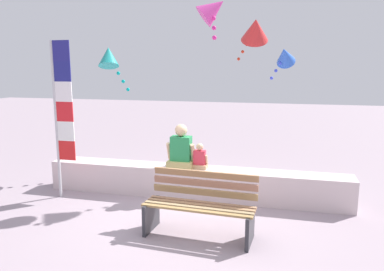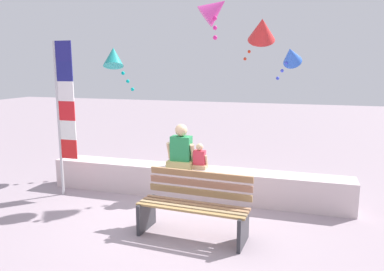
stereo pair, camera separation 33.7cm
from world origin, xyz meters
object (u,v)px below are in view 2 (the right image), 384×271
flag_banner (63,109)px  kite_teal (114,57)px  kite_magenta (215,9)px  person_child (200,159)px  park_bench (195,207)px  kite_red (262,30)px  person_adult (181,150)px  kite_blue (291,56)px

flag_banner → kite_teal: kite_teal is taller
flag_banner → kite_magenta: bearing=26.4°
flag_banner → person_child: bearing=13.8°
park_bench → person_child: 1.58m
kite_red → kite_magenta: size_ratio=1.32×
park_bench → person_adult: size_ratio=2.00×
kite_red → kite_blue: (0.76, -0.48, -0.66)m
kite_red → kite_magenta: 2.79m
kite_blue → park_bench: bearing=-103.4°
park_bench → kite_magenta: 3.72m
kite_red → person_adult: bearing=-106.4°
person_adult → person_child: person_adult is taller
person_adult → kite_red: bearing=73.6°
kite_blue → kite_red: bearing=147.9°
person_adult → kite_blue: bearing=58.8°
park_bench → kite_red: 5.69m
kite_magenta → kite_teal: kite_magenta is taller
kite_blue → kite_teal: size_ratio=0.86×
kite_red → kite_teal: bearing=-143.6°
person_adult → kite_blue: size_ratio=0.90×
person_adult → kite_red: (1.00, 3.38, 2.44)m
flag_banner → kite_teal: (0.08, 1.78, 0.96)m
park_bench → flag_banner: 3.16m
flag_banner → park_bench: bearing=-18.3°
kite_red → kite_magenta: (-0.55, -2.73, 0.13)m
kite_blue → kite_teal: kite_blue is taller
park_bench → person_adult: bearing=115.1°
kite_teal → kite_magenta: bearing=-12.6°
park_bench → person_child: size_ratio=3.46×
kite_blue → person_adult: bearing=-121.2°
kite_magenta → person_adult: bearing=-124.6°
person_adult → flag_banner: 2.27m
flag_banner → kite_magenta: size_ratio=3.14×
flag_banner → kite_red: size_ratio=2.38×
kite_red → kite_teal: (-2.97, -2.19, -0.71)m
person_child → kite_teal: 3.21m
flag_banner → kite_teal: bearing=87.4°
person_adult → kite_blue: (1.76, 2.90, 1.78)m
flag_banner → kite_magenta: (2.50, 1.24, 1.80)m
park_bench → kite_teal: size_ratio=1.55×
park_bench → person_adult: person_adult is taller
person_child → kite_red: (0.65, 3.38, 2.57)m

